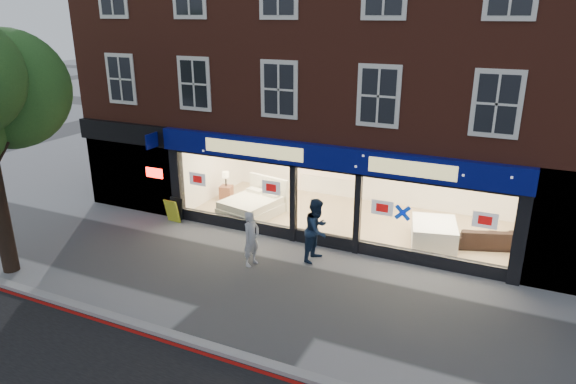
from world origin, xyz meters
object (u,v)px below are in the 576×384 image
Objects in this scene: mattress_stack at (434,233)px; pedestrian_blue at (317,230)px; a_board at (174,210)px; pedestrian_grey at (251,239)px; display_bed at (253,205)px; sofa at (486,237)px.

pedestrian_blue is (-2.96, -2.45, 0.52)m from mattress_stack.
pedestrian_grey is at bearing -19.57° from a_board.
display_bed is 4.07m from pedestrian_blue.
mattress_stack is 5.77m from pedestrian_grey.
sofa is at bearing 15.80° from a_board.
pedestrian_blue is at bearing -2.91° from a_board.
display_bed is 1.45× the size of pedestrian_grey.
mattress_stack is 1.19× the size of pedestrian_grey.
mattress_stack reaches higher than sofa.
pedestrian_blue reaches higher than pedestrian_grey.
sofa is at bearing 16.49° from display_bed.
pedestrian_grey is (1.77, -3.33, 0.39)m from display_bed.
display_bed is 7.84m from sofa.
pedestrian_grey is at bearing -49.95° from display_bed.
display_bed is 2.81× the size of a_board.
sofa is 1.27× the size of pedestrian_grey.
pedestrian_blue reaches higher than display_bed.
sofa is 5.32m from pedestrian_blue.
pedestrian_blue reaches higher than a_board.
display_bed is at bearing -14.42° from sofa.
a_board is at bearing -132.10° from display_bed.
sofa is 7.23m from pedestrian_grey.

